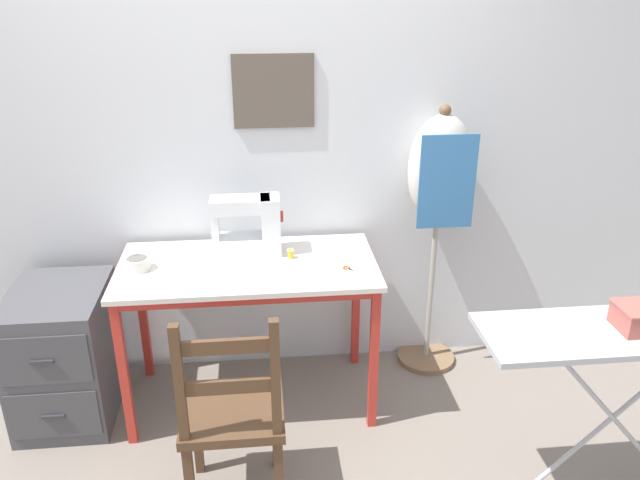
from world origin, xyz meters
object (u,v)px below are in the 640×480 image
object	(u,v)px
scissors	(350,270)
ironing_board	(631,338)
storage_box	(640,318)
wooden_chair	(233,415)
filing_cabinet	(65,354)
thread_spool_near_machine	(291,254)
fabric_bowl	(137,263)
dress_form	(439,184)
sewing_machine	(250,227)

from	to	relation	value
scissors	ironing_board	bearing A→B (deg)	-34.73
scissors	storage_box	bearing A→B (deg)	-34.68
wooden_chair	filing_cabinet	distance (m)	1.08
thread_spool_near_machine	filing_cabinet	distance (m)	1.20
fabric_bowl	filing_cabinet	xyz separation A→B (m)	(-0.40, 0.00, -0.47)
thread_spool_near_machine	dress_form	bearing A→B (deg)	14.81
fabric_bowl	filing_cabinet	bearing A→B (deg)	179.73
filing_cabinet	wooden_chair	bearing A→B (deg)	-39.32
filing_cabinet	dress_form	world-z (taller)	dress_form
wooden_chair	ironing_board	world-z (taller)	wooden_chair
sewing_machine	thread_spool_near_machine	xyz separation A→B (m)	(0.19, -0.09, -0.11)
ironing_board	storage_box	bearing A→B (deg)	-30.52
scissors	storage_box	xyz separation A→B (m)	(0.98, -0.68, 0.08)
sewing_machine	wooden_chair	size ratio (longest dim) A/B	0.37
sewing_machine	scissors	size ratio (longest dim) A/B	2.93
thread_spool_near_machine	fabric_bowl	bearing A→B (deg)	-176.00
scissors	wooden_chair	xyz separation A→B (m)	(-0.54, -0.57, -0.33)
fabric_bowl	sewing_machine	bearing A→B (deg)	15.33
scissors	dress_form	distance (m)	0.68
sewing_machine	scissors	world-z (taller)	sewing_machine
fabric_bowl	thread_spool_near_machine	distance (m)	0.71
ironing_board	storage_box	world-z (taller)	storage_box
fabric_bowl	ironing_board	distance (m)	2.10
dress_form	ironing_board	distance (m)	1.17
fabric_bowl	wooden_chair	distance (m)	0.88
scissors	dress_form	world-z (taller)	dress_form
ironing_board	storage_box	distance (m)	0.09
storage_box	sewing_machine	bearing A→B (deg)	146.99
ironing_board	dress_form	bearing A→B (deg)	114.29
filing_cabinet	dress_form	xyz separation A→B (m)	(1.88, 0.25, 0.72)
thread_spool_near_machine	ironing_board	xyz separation A→B (m)	(1.24, -0.83, -0.03)
thread_spool_near_machine	sewing_machine	bearing A→B (deg)	153.67
scissors	dress_form	size ratio (longest dim) A/B	0.08
wooden_chair	storage_box	xyz separation A→B (m)	(1.53, -0.11, 0.41)
sewing_machine	storage_box	world-z (taller)	sewing_machine
dress_form	scissors	bearing A→B (deg)	-144.34
thread_spool_near_machine	wooden_chair	xyz separation A→B (m)	(-0.28, -0.73, -0.35)
thread_spool_near_machine	dress_form	size ratio (longest dim) A/B	0.03
fabric_bowl	thread_spool_near_machine	xyz separation A→B (m)	(0.71, 0.05, -0.01)
fabric_bowl	dress_form	distance (m)	1.52
sewing_machine	dress_form	size ratio (longest dim) A/B	0.24
wooden_chair	ironing_board	xyz separation A→B (m)	(1.51, -0.11, 0.32)
fabric_bowl	filing_cabinet	size ratio (longest dim) A/B	0.18
filing_cabinet	scissors	bearing A→B (deg)	-4.64
sewing_machine	filing_cabinet	size ratio (longest dim) A/B	0.52
filing_cabinet	ironing_board	xyz separation A→B (m)	(2.34, -0.79, 0.43)
dress_form	storage_box	distance (m)	1.16
filing_cabinet	ironing_board	size ratio (longest dim) A/B	0.58
sewing_machine	fabric_bowl	size ratio (longest dim) A/B	2.91
thread_spool_near_machine	filing_cabinet	xyz separation A→B (m)	(-1.11, -0.05, -0.46)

